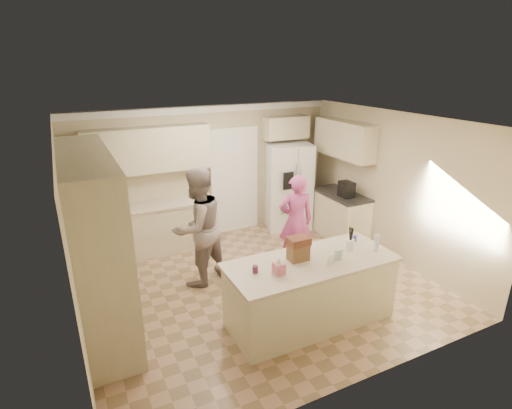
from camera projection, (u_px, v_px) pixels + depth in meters
name	position (u px, v px, depth m)	size (l,w,h in m)	color
floor	(260.00, 286.00, 6.38)	(5.20, 4.60, 0.02)	tan
ceiling	(261.00, 121.00, 5.49)	(5.20, 4.60, 0.02)	white
wall_back	(208.00, 173.00, 7.88)	(5.20, 0.02, 2.60)	beige
wall_front	(364.00, 283.00, 3.99)	(5.20, 0.02, 2.60)	beige
wall_left	(69.00, 243.00, 4.85)	(0.02, 4.60, 2.60)	beige
wall_right	(393.00, 186.00, 7.02)	(0.02, 4.60, 2.60)	beige
crown_back	(206.00, 109.00, 7.42)	(5.20, 0.08, 0.12)	white
pantry_bank	(96.00, 241.00, 5.19)	(0.60, 2.60, 2.35)	#C3BB96
back_base_cab	(157.00, 228.00, 7.44)	(2.20, 0.60, 0.88)	#C3BB96
back_countertop	(155.00, 205.00, 7.27)	(2.24, 0.63, 0.04)	beige
back_upper_cab	(148.00, 150.00, 7.05)	(2.20, 0.35, 0.80)	#C3BB96
doorway_opening	(234.00, 182.00, 8.17)	(0.90, 0.06, 2.10)	black
doorway_casing	(235.00, 182.00, 8.14)	(1.02, 0.03, 2.22)	white
wall_frame_upper	(209.00, 161.00, 7.77)	(0.15, 0.02, 0.20)	brown
wall_frame_lower	(209.00, 174.00, 7.86)	(0.15, 0.02, 0.20)	brown
refrigerator	(288.00, 186.00, 8.36)	(0.90, 0.70, 1.80)	white
fridge_seam	(297.00, 191.00, 8.06)	(0.01, 0.02, 1.78)	gray
fridge_dispenser	(288.00, 181.00, 7.87)	(0.22, 0.03, 0.35)	black
fridge_handle_l	(296.00, 185.00, 7.97)	(0.02, 0.02, 0.85)	silver
fridge_handle_r	(300.00, 184.00, 8.01)	(0.02, 0.02, 0.85)	silver
over_fridge_cab	(286.00, 127.00, 8.14)	(0.95, 0.35, 0.45)	#C3BB96
right_base_cab	(340.00, 216.00, 8.03)	(0.60, 1.20, 0.88)	#C3BB96
right_countertop	(341.00, 194.00, 7.86)	(0.63, 1.24, 0.04)	#2D2B28
right_upper_cab	(344.00, 139.00, 7.73)	(0.35, 1.50, 0.70)	#C3BB96
coffee_maker	(346.00, 189.00, 7.62)	(0.22, 0.28, 0.30)	black
island_base	(310.00, 293.00, 5.38)	(2.20, 0.90, 0.88)	#C3BB96
island_top	(312.00, 262.00, 5.23)	(2.28, 0.96, 0.05)	beige
utensil_crock	(349.00, 244.00, 5.50)	(0.13, 0.13, 0.15)	white
tissue_box	(279.00, 268.00, 4.88)	(0.13, 0.13, 0.14)	#D9708D
tissue_plume	(279.00, 260.00, 4.84)	(0.08, 0.08, 0.08)	white
dollhouse_body	(298.00, 252.00, 5.20)	(0.26, 0.18, 0.22)	brown
dollhouse_roof	(299.00, 241.00, 5.15)	(0.28, 0.20, 0.10)	#592D1E
jam_jar	(255.00, 269.00, 4.91)	(0.07, 0.07, 0.09)	#59263F
greeting_card_a	(331.00, 259.00, 5.08)	(0.12, 0.01, 0.16)	white
greeting_card_b	(338.00, 255.00, 5.19)	(0.12, 0.01, 0.16)	silver
water_bottle	(377.00, 243.00, 5.44)	(0.07, 0.07, 0.24)	silver
shaker_salt	(351.00, 239.00, 5.73)	(0.05, 0.05, 0.09)	#3E3F97
shaker_pepper	(355.00, 238.00, 5.76)	(0.05, 0.05, 0.09)	#3E3F97
teen_boy	(198.00, 227.00, 6.19)	(0.92, 0.72, 1.90)	gray
teen_girl	(296.00, 221.00, 6.80)	(0.59, 0.39, 1.62)	#C741A0
fridge_magnets	(297.00, 191.00, 8.05)	(0.76, 0.02, 1.44)	tan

